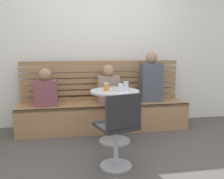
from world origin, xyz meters
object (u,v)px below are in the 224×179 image
object	(u,v)px
white_chair	(119,128)
cup_water_clear	(121,87)
cup_tumbler_orange	(106,87)
cafe_table	(115,106)
booth_bench	(104,116)
person_child_middle	(108,86)
cup_espresso_small	(114,89)
cup_glass_short	(106,85)
person_adult	(151,79)
person_child_left	(46,90)
cup_glass_tall	(126,86)

from	to	relation	value
white_chair	cup_water_clear	xyz separation A→B (m)	(0.18, 0.71, 0.33)
cup_tumbler_orange	cafe_table	bearing A→B (deg)	13.81
booth_bench	white_chair	size ratio (longest dim) A/B	3.18
white_chair	person_child_middle	world-z (taller)	person_child_middle
booth_bench	cup_espresso_small	bearing A→B (deg)	-84.81
cup_tumbler_orange	cup_glass_short	bearing A→B (deg)	80.54
person_child_middle	cup_tumbler_orange	distance (m)	0.62
white_chair	cup_tumbler_orange	distance (m)	0.85
person_adult	person_child_left	bearing A→B (deg)	-178.73
cafe_table	cup_water_clear	distance (m)	0.30
cup_espresso_small	cup_glass_short	world-z (taller)	cup_glass_short
cup_espresso_small	person_child_left	bearing A→B (deg)	149.68
person_child_left	cafe_table	bearing A→B (deg)	-29.07
cup_glass_short	cup_tumbler_orange	world-z (taller)	cup_tumbler_orange
person_adult	cup_espresso_small	size ratio (longest dim) A/B	14.58
cup_espresso_small	cup_glass_tall	size ratio (longest dim) A/B	0.47
person_child_left	cup_water_clear	distance (m)	1.22
booth_bench	cafe_table	xyz separation A→B (m)	(0.07, -0.56, 0.30)
cup_tumbler_orange	cup_water_clear	bearing A→B (deg)	-20.43
person_child_middle	cup_glass_short	bearing A→B (deg)	-104.72
cafe_table	person_child_middle	distance (m)	0.60
cafe_table	person_child_left	world-z (taller)	person_child_left
white_chair	cup_glass_short	size ratio (longest dim) A/B	10.63
cafe_table	person_child_left	bearing A→B (deg)	150.93
cup_glass_tall	cup_water_clear	bearing A→B (deg)	-134.10
booth_bench	person_child_left	distance (m)	1.01
cup_glass_tall	booth_bench	bearing A→B (deg)	112.14
cup_glass_short	cup_tumbler_orange	size ratio (longest dim) A/B	0.80
person_adult	cup_glass_tall	distance (m)	0.81
cafe_table	cup_glass_tall	bearing A→B (deg)	-1.27
cafe_table	person_adult	xyz separation A→B (m)	(0.72, 0.58, 0.29)
booth_bench	cup_espresso_small	world-z (taller)	cup_espresso_small
person_adult	cup_glass_short	xyz separation A→B (m)	(-0.81, -0.35, -0.03)
cafe_table	person_child_middle	size ratio (longest dim) A/B	1.20
white_chair	cup_glass_tall	size ratio (longest dim) A/B	7.08
person_child_left	cup_glass_tall	distance (m)	1.25
cup_water_clear	cup_tumbler_orange	distance (m)	0.20
cup_espresso_small	cup_water_clear	world-z (taller)	cup_water_clear
white_chair	person_adult	size ratio (longest dim) A/B	1.04
cup_glass_tall	cup_tumbler_orange	xyz separation A→B (m)	(-0.28, -0.03, -0.01)
white_chair	cup_glass_tall	bearing A→B (deg)	71.46
cafe_table	cup_glass_short	bearing A→B (deg)	109.96
person_adult	person_child_left	size ratio (longest dim) A/B	1.41
person_adult	cup_water_clear	size ratio (longest dim) A/B	7.42
person_child_left	cup_glass_tall	size ratio (longest dim) A/B	4.82
cafe_table	person_child_middle	xyz separation A→B (m)	(0.01, 0.57, 0.19)
person_child_middle	cup_espresso_small	xyz separation A→B (m)	(-0.02, -0.59, 0.06)
cup_glass_tall	cup_tumbler_orange	distance (m)	0.29
person_child_middle	cup_espresso_small	bearing A→B (deg)	-92.40
cup_glass_short	cup_tumbler_orange	distance (m)	0.26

